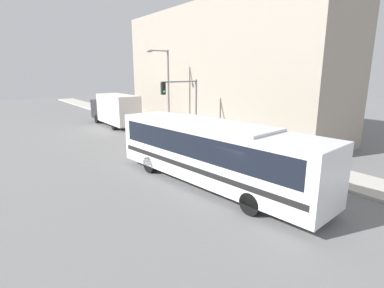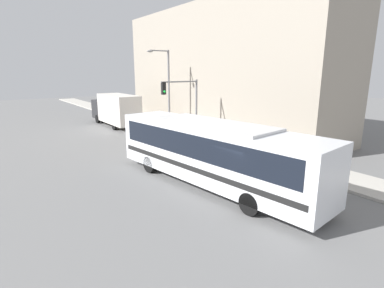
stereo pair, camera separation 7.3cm
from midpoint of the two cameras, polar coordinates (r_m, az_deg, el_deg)
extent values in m
plane|color=slate|center=(13.86, 8.95, -9.88)|extent=(120.00, 120.00, 0.00)
cube|color=#B7B2A8|center=(33.04, -8.29, 4.07)|extent=(2.86, 70.00, 0.14)
cube|color=#9E9384|center=(29.64, 5.32, 14.01)|extent=(6.00, 24.92, 11.40)
cube|color=silver|center=(14.51, 3.86, -1.48)|extent=(3.86, 11.98, 2.64)
cube|color=black|center=(14.40, 3.89, 0.35)|extent=(3.79, 11.05, 1.09)
cube|color=black|center=(14.68, 3.83, -3.66)|extent=(3.85, 11.51, 0.24)
cube|color=silver|center=(14.22, 3.95, 3.85)|extent=(3.06, 6.69, 0.16)
cylinder|color=black|center=(18.17, -1.98, -2.42)|extent=(0.38, 0.96, 0.94)
cylinder|color=black|center=(16.85, -7.91, -3.84)|extent=(0.38, 0.96, 0.94)
cylinder|color=black|center=(13.92, 16.85, -8.15)|extent=(0.38, 0.96, 0.94)
cylinder|color=black|center=(12.15, 11.15, -11.08)|extent=(0.38, 0.96, 0.94)
cube|color=silver|center=(30.93, -13.70, 6.51)|extent=(2.26, 5.92, 2.79)
cube|color=#262628|center=(34.80, -16.26, 6.44)|extent=(2.15, 2.30, 1.98)
cylinder|color=black|center=(34.23, -17.46, 4.57)|extent=(0.25, 0.90, 0.90)
cylinder|color=black|center=(29.76, -14.48, 3.47)|extent=(0.25, 0.90, 0.90)
cylinder|color=#999999|center=(20.95, 8.13, -0.54)|extent=(0.27, 0.27, 0.53)
sphere|color=#999999|center=(20.87, 8.16, 0.39)|extent=(0.26, 0.26, 0.26)
cylinder|color=#999999|center=(20.84, 8.42, -0.55)|extent=(0.12, 0.16, 0.12)
cylinder|color=slate|center=(24.13, 0.93, 6.57)|extent=(0.16, 0.16, 4.75)
cylinder|color=slate|center=(23.04, -2.32, 11.77)|extent=(3.20, 0.11, 0.11)
cube|color=black|center=(22.32, -5.35, 10.50)|extent=(0.30, 0.24, 0.90)
sphere|color=#19D83F|center=(22.21, -5.15, 9.91)|extent=(0.18, 0.18, 0.18)
cylinder|color=slate|center=(22.80, 3.59, 1.47)|extent=(0.06, 0.06, 1.10)
cylinder|color=#4C4C51|center=(22.67, 3.61, 3.10)|extent=(0.14, 0.14, 0.22)
cylinder|color=slate|center=(27.64, -4.34, 9.98)|extent=(0.18, 0.18, 7.19)
cylinder|color=slate|center=(27.18, -6.17, 17.26)|extent=(1.80, 0.11, 0.11)
ellipsoid|color=gray|center=(26.74, -7.92, 17.10)|extent=(0.56, 0.28, 0.20)
camera|label=1|loc=(0.04, -89.88, 0.03)|focal=28.00mm
camera|label=2|loc=(0.04, 90.12, -0.03)|focal=28.00mm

